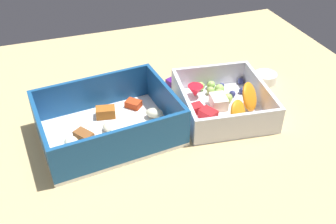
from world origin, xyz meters
TOP-DOWN VIEW (x-y plane):
  - table_surface at (0.00, 0.00)cm, footprint 80.00×80.00cm
  - pasta_container at (-11.21, 1.99)cm, footprint 21.70×17.41cm
  - fruit_bowl at (8.32, 1.97)cm, footprint 15.97×17.25cm
  - candy_bar at (5.47, 13.14)cm, footprint 7.38×4.94cm
  - paper_cup_liner at (19.79, 7.55)cm, footprint 4.14×4.14cm

SIDE VIEW (x-z plane):
  - table_surface at x=0.00cm, z-range 0.00..2.00cm
  - candy_bar at x=5.47cm, z-range 2.00..3.20cm
  - paper_cup_liner at x=19.79cm, z-range 2.00..3.87cm
  - fruit_bowl at x=8.32cm, z-range 0.84..6.55cm
  - pasta_container at x=-11.21cm, z-range 0.83..7.21cm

